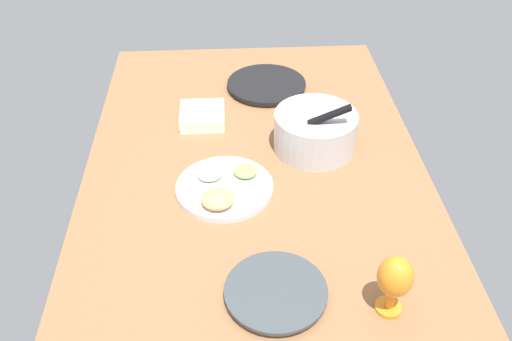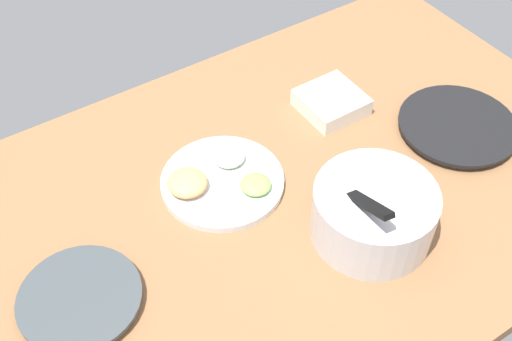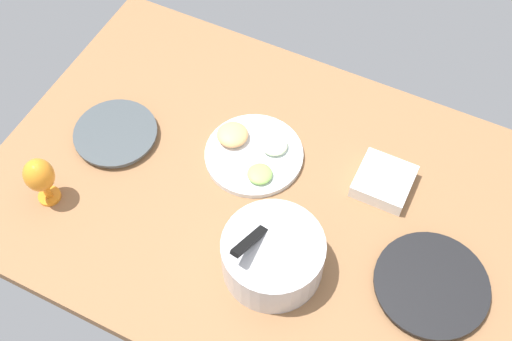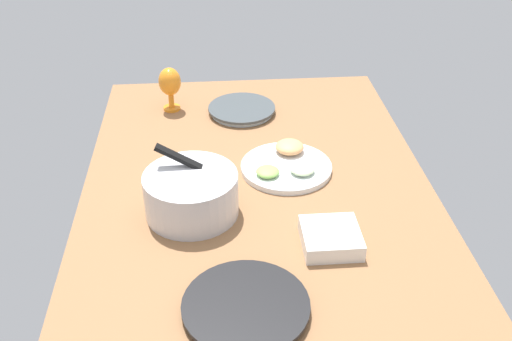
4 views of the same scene
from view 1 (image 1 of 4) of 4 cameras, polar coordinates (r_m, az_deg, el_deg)
The scene contains 7 objects.
ground_plane at distance 172.53cm, azimuth -0.08°, elevation 0.12°, with size 160.00×104.00×4.00cm, color #8C603D.
dinner_plate_left at distance 209.43cm, azimuth 1.08°, elevation 8.74°, with size 29.25×29.25×2.46cm.
dinner_plate_right at distance 133.70cm, azimuth 2.05°, elevation -12.41°, with size 24.45×24.45×2.48cm.
mixing_bowl at distance 175.53cm, azimuth 6.09°, elevation 4.15°, with size 25.94×25.94×18.92cm.
fruit_platter at distance 160.55cm, azimuth -3.33°, elevation -1.74°, with size 28.30×28.30×5.36cm.
hurricane_glass_orange at distance 128.03cm, azimuth 14.06°, elevation -10.74°, with size 8.10×8.10×16.34cm.
square_bowl_white at distance 190.18cm, azimuth -5.53°, elevation 5.67°, with size 14.92×14.92×4.66cm.
Camera 1 is at (135.22, -7.88, 104.86)cm, focal length 39.00 mm.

